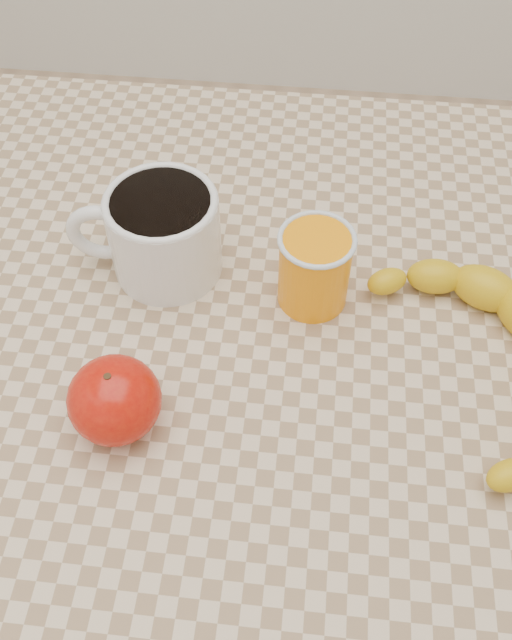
# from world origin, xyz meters

# --- Properties ---
(ground) EXTENTS (3.00, 3.00, 0.00)m
(ground) POSITION_xyz_m (0.00, 0.00, 0.00)
(ground) COLOR tan
(ground) RESTS_ON ground
(table) EXTENTS (0.80, 0.80, 0.75)m
(table) POSITION_xyz_m (0.00, 0.00, 0.66)
(table) COLOR beige
(table) RESTS_ON ground
(coffee_mug) EXTENTS (0.16, 0.12, 0.10)m
(coffee_mug) POSITION_xyz_m (-0.11, 0.08, 0.80)
(coffee_mug) COLOR white
(coffee_mug) RESTS_ON table
(orange_juice_glass) EXTENTS (0.08, 0.08, 0.09)m
(orange_juice_glass) POSITION_xyz_m (0.05, 0.05, 0.80)
(orange_juice_glass) COLOR orange
(orange_juice_glass) RESTS_ON table
(apple) EXTENTS (0.11, 0.11, 0.08)m
(apple) POSITION_xyz_m (-0.11, -0.11, 0.79)
(apple) COLOR #AB0B05
(apple) RESTS_ON table
(banana) EXTENTS (0.38, 0.42, 0.05)m
(banana) POSITION_xyz_m (0.22, -0.02, 0.77)
(banana) COLOR gold
(banana) RESTS_ON table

